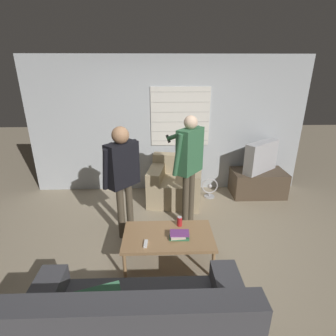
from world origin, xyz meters
TOP-DOWN VIEW (x-y plane):
  - ground_plane at (0.00, 0.00)m, footprint 16.00×16.00m
  - wall_back at (0.01, 2.03)m, footprint 5.20×0.08m
  - couch_blue at (-0.36, -1.34)m, footprint 1.84×0.82m
  - armchair_beige at (0.13, 1.49)m, footprint 1.05×0.98m
  - coffee_table at (-0.06, -0.20)m, footprint 1.10×0.64m
  - tv_stand at (1.73, 1.66)m, footprint 0.99×0.57m
  - tv at (1.73, 1.66)m, footprint 0.75×0.63m
  - person_left_standing at (-0.67, 0.43)m, footprint 0.51×0.82m
  - person_right_standing at (0.27, 0.71)m, footprint 0.55×0.82m
  - book_stack at (0.06, -0.26)m, footprint 0.24×0.17m
  - soda_can at (0.09, -0.00)m, footprint 0.07×0.07m
  - spare_remote at (-0.33, -0.38)m, footprint 0.05×0.13m
  - floor_fan at (0.79, 1.58)m, footprint 0.30×0.20m

SIDE VIEW (x-z plane):
  - ground_plane at x=0.00m, z-range 0.00..0.00m
  - floor_fan at x=0.79m, z-range -0.01..0.37m
  - tv_stand at x=1.73m, z-range 0.00..0.49m
  - couch_blue at x=-0.36m, z-range -0.12..0.76m
  - armchair_beige at x=0.13m, z-range -0.07..0.74m
  - coffee_table at x=-0.06m, z-range 0.17..0.59m
  - spare_remote at x=-0.33m, z-range 0.42..0.44m
  - book_stack at x=0.06m, z-range 0.42..0.49m
  - soda_can at x=0.09m, z-range 0.42..0.54m
  - tv at x=1.73m, z-range 0.49..1.06m
  - person_left_standing at x=-0.67m, z-range 0.23..1.86m
  - person_right_standing at x=0.27m, z-range 0.23..1.95m
  - wall_back at x=0.01m, z-range 0.01..2.56m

